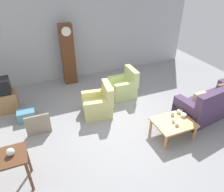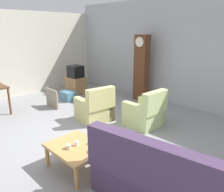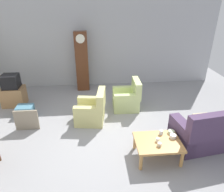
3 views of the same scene
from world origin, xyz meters
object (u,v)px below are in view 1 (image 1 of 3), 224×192
object	(u,v)px
grandfather_clock	(68,55)
tv_crt	(0,86)
bowl_white_stacked	(183,115)
storage_box_blue	(26,115)
cup_cream_tall	(177,124)
bowl_shallow_green	(180,112)
tv_stand_cabinet	(5,102)
armchair_olive_near	(98,105)
coffee_table_wood	(173,124)
glass_dome_cloche	(10,152)
couch_floral	(212,104)
framed_picture_leaning	(38,125)
armchair_olive_far	(124,87)
cup_blue_rimmed	(173,113)
cup_white_porcelain	(174,121)

from	to	relation	value
grandfather_clock	tv_crt	distance (m)	2.41
bowl_white_stacked	grandfather_clock	bearing A→B (deg)	118.88
storage_box_blue	cup_cream_tall	distance (m)	4.01
bowl_shallow_green	tv_stand_cabinet	bearing A→B (deg)	149.28
grandfather_clock	bowl_shallow_green	size ratio (longest dim) A/B	14.49
armchair_olive_near	tv_stand_cabinet	xyz separation A→B (m)	(-2.46, 1.19, -0.00)
coffee_table_wood	glass_dome_cloche	distance (m)	3.62
couch_floral	coffee_table_wood	world-z (taller)	couch_floral
storage_box_blue	glass_dome_cloche	distance (m)	2.24
tv_crt	cup_cream_tall	world-z (taller)	tv_crt
bowl_shallow_green	framed_picture_leaning	bearing A→B (deg)	162.81
armchair_olive_far	coffee_table_wood	world-z (taller)	armchair_olive_far
coffee_table_wood	bowl_shallow_green	world-z (taller)	bowl_shallow_green
couch_floral	glass_dome_cloche	distance (m)	5.17
grandfather_clock	glass_dome_cloche	world-z (taller)	grandfather_clock
bowl_white_stacked	cup_blue_rimmed	bearing A→B (deg)	145.77
grandfather_clock	glass_dome_cloche	distance (m)	4.29
cup_white_porcelain	cup_cream_tall	xyz separation A→B (m)	(-0.01, -0.15, -0.00)
tv_stand_cabinet	glass_dome_cloche	size ratio (longest dim) A/B	4.77
tv_stand_cabinet	cup_blue_rimmed	world-z (taller)	tv_stand_cabinet
grandfather_clock	tv_crt	world-z (taller)	grandfather_clock
storage_box_blue	cup_white_porcelain	size ratio (longest dim) A/B	5.90
armchair_olive_near	grandfather_clock	bearing A→B (deg)	97.78
storage_box_blue	cup_white_porcelain	world-z (taller)	cup_white_porcelain
coffee_table_wood	cup_white_porcelain	distance (m)	0.10
grandfather_clock	coffee_table_wood	bearing A→B (deg)	-65.97
tv_crt	glass_dome_cloche	world-z (taller)	tv_crt
armchair_olive_far	coffee_table_wood	bearing A→B (deg)	-82.38
tv_stand_cabinet	storage_box_blue	bearing A→B (deg)	-53.36
grandfather_clock	cup_white_porcelain	bearing A→B (deg)	-66.12
glass_dome_cloche	cup_white_porcelain	size ratio (longest dim) A/B	1.82
framed_picture_leaning	armchair_olive_far	bearing A→B (deg)	18.35
bowl_white_stacked	framed_picture_leaning	bearing A→B (deg)	160.29
armchair_olive_far	cup_white_porcelain	distance (m)	2.26
cup_white_porcelain	storage_box_blue	bearing A→B (deg)	148.08
cup_blue_rimmed	bowl_shallow_green	size ratio (longest dim) A/B	0.65
couch_floral	glass_dome_cloche	xyz separation A→B (m)	(-5.14, -0.36, 0.50)
bowl_shallow_green	tv_crt	bearing A→B (deg)	149.28
cup_white_porcelain	tv_stand_cabinet	bearing A→B (deg)	144.28
armchair_olive_near	storage_box_blue	distance (m)	2.02
armchair_olive_near	bowl_shallow_green	xyz separation A→B (m)	(1.77, -1.33, 0.15)
grandfather_clock	glass_dome_cloche	bearing A→B (deg)	-116.02
grandfather_clock	cup_white_porcelain	size ratio (longest dim) A/B	26.97
armchair_olive_far	cup_white_porcelain	bearing A→B (deg)	-82.68
bowl_shallow_green	cup_cream_tall	bearing A→B (deg)	-134.13
couch_floral	storage_box_blue	xyz separation A→B (m)	(-4.90, 1.75, -0.20)
framed_picture_leaning	cup_cream_tall	size ratio (longest dim) A/B	6.85
coffee_table_wood	cup_blue_rimmed	bearing A→B (deg)	60.24
coffee_table_wood	cup_blue_rimmed	size ratio (longest dim) A/B	10.11
armchair_olive_far	bowl_white_stacked	world-z (taller)	armchair_olive_far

